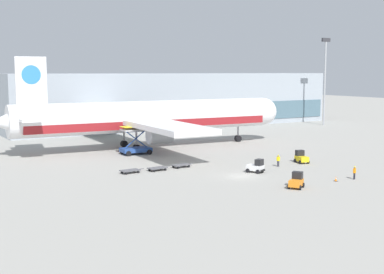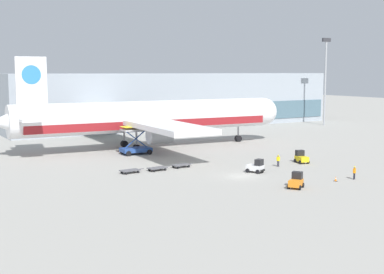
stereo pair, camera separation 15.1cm
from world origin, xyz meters
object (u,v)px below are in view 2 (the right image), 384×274
at_px(baggage_tug_far, 256,167).
at_px(baggage_dolly_third, 181,165).
at_px(light_mast, 325,75).
at_px(baggage_dolly_lead, 130,170).
at_px(traffic_cone_near, 336,179).
at_px(airplane_main, 147,118).
at_px(baggage_tug_foreground, 296,181).
at_px(scissor_lift_loader, 136,143).
at_px(baggage_dolly_second, 157,168).
at_px(baggage_tug_mid, 301,158).
at_px(ground_crew_near, 278,159).
at_px(ground_crew_far, 354,172).

distance_m(baggage_tug_far, baggage_dolly_third, 11.66).
xyz_separation_m(light_mast, baggage_dolly_lead, (-74.20, -36.08, -13.15)).
height_order(baggage_tug_far, traffic_cone_near, baggage_tug_far).
relative_size(airplane_main, baggage_tug_far, 20.71).
bearing_deg(airplane_main, baggage_tug_foreground, -85.97).
distance_m(scissor_lift_loader, baggage_dolly_lead, 17.82).
bearing_deg(scissor_lift_loader, airplane_main, 52.44).
xyz_separation_m(scissor_lift_loader, traffic_cone_near, (12.69, -35.07, -1.59)).
distance_m(baggage_dolly_second, traffic_cone_near, 25.38).
bearing_deg(baggage_tug_far, light_mast, 101.87).
height_order(baggage_tug_mid, baggage_dolly_lead, baggage_tug_mid).
bearing_deg(ground_crew_near, scissor_lift_loader, -44.18).
relative_size(scissor_lift_loader, ground_crew_near, 2.90).
xyz_separation_m(baggage_tug_foreground, traffic_cone_near, (7.31, 0.40, -0.55)).
relative_size(baggage_tug_far, baggage_dolly_third, 0.75).
distance_m(baggage_tug_far, ground_crew_near, 6.31).
xyz_separation_m(baggage_tug_mid, baggage_tug_far, (-11.23, -2.78, 0.00)).
distance_m(airplane_main, baggage_tug_far, 30.94).
height_order(airplane_main, ground_crew_near, airplane_main).
xyz_separation_m(baggage_tug_foreground, ground_crew_near, (7.99, 12.89, 0.23)).
bearing_deg(airplane_main, baggage_tug_mid, -60.20).
bearing_deg(light_mast, traffic_cone_near, -133.81).
bearing_deg(traffic_cone_near, light_mast, 46.19).
height_order(scissor_lift_loader, baggage_tug_mid, scissor_lift_loader).
xyz_separation_m(baggage_tug_foreground, baggage_dolly_second, (-9.43, 19.47, -0.49)).
bearing_deg(baggage_dolly_lead, baggage_tug_mid, -18.46).
distance_m(baggage_tug_mid, ground_crew_far, 13.84).
bearing_deg(baggage_dolly_second, baggage_dolly_third, 0.52).
relative_size(light_mast, airplane_main, 0.40).
distance_m(baggage_tug_far, baggage_dolly_lead, 18.15).
bearing_deg(airplane_main, scissor_lift_loader, -127.56).
bearing_deg(scissor_lift_loader, ground_crew_near, -55.88).
distance_m(baggage_dolly_second, baggage_dolly_third, 4.31).
xyz_separation_m(baggage_tug_far, baggage_dolly_second, (-11.49, 8.71, -0.49)).
height_order(scissor_lift_loader, ground_crew_near, scissor_lift_loader).
distance_m(light_mast, baggage_dolly_third, 76.00).
bearing_deg(ground_crew_far, baggage_tug_mid, 69.74).
relative_size(baggage_tug_mid, ground_crew_near, 1.46).
bearing_deg(ground_crew_far, baggage_tug_far, 119.60).
distance_m(baggage_tug_mid, baggage_tug_far, 11.57).
distance_m(baggage_tug_foreground, baggage_dolly_lead, 24.05).
bearing_deg(baggage_dolly_second, baggage_tug_foreground, -69.59).
relative_size(light_mast, ground_crew_near, 12.62).
distance_m(baggage_dolly_third, ground_crew_far, 25.27).
height_order(baggage_dolly_lead, ground_crew_near, ground_crew_near).
relative_size(baggage_dolly_third, traffic_cone_near, 5.71).
bearing_deg(airplane_main, baggage_dolly_second, -109.11).
relative_size(baggage_dolly_second, baggage_dolly_third, 1.00).
bearing_deg(ground_crew_near, baggage_tug_far, 34.98).
distance_m(scissor_lift_loader, ground_crew_far, 38.82).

